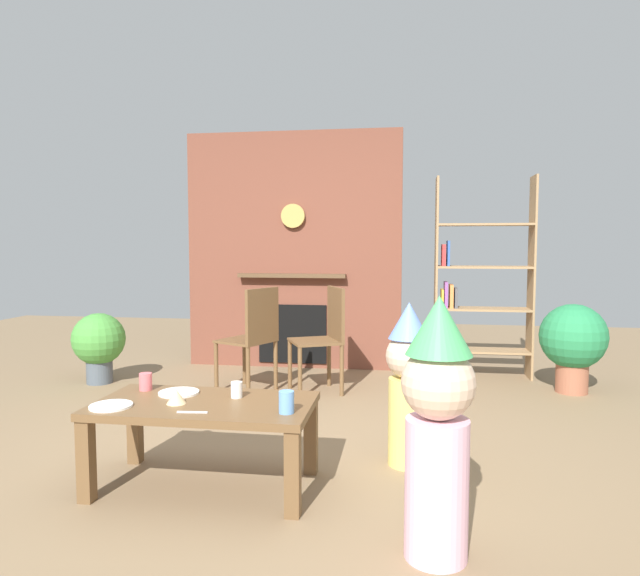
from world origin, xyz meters
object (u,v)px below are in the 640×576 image
at_px(birthday_cake_slice, 176,396).
at_px(dining_chair_left, 254,333).
at_px(paper_cup_near_left, 286,402).
at_px(dining_chair_middle, 325,333).
at_px(child_in_pink, 408,380).
at_px(potted_plant_tall, 573,340).
at_px(potted_plant_short, 99,342).
at_px(bookshelf, 475,287).
at_px(paper_cup_near_right, 237,390).
at_px(paper_plate_rear, 179,393).
at_px(paper_cup_center, 146,382).
at_px(coffee_table, 205,415).
at_px(child_with_cone_hat, 438,421).
at_px(paper_plate_front, 111,406).

distance_m(birthday_cake_slice, dining_chair_left, 1.92).
xyz_separation_m(paper_cup_near_left, dining_chair_left, (-0.70, 1.99, 0.01)).
bearing_deg(dining_chair_middle, child_in_pink, 89.42).
height_order(birthday_cake_slice, potted_plant_tall, potted_plant_tall).
bearing_deg(dining_chair_left, potted_plant_short, 21.04).
bearing_deg(bookshelf, potted_plant_short, -166.90).
bearing_deg(dining_chair_middle, birthday_cake_slice, 51.89).
bearing_deg(paper_cup_near_right, paper_plate_rear, 174.89).
height_order(paper_cup_near_left, paper_plate_rear, paper_cup_near_left).
xyz_separation_m(paper_cup_center, child_in_pink, (1.45, 0.28, -0.00)).
bearing_deg(paper_cup_near_right, bookshelf, 60.04).
relative_size(coffee_table, dining_chair_middle, 1.25).
bearing_deg(potted_plant_tall, child_with_cone_hat, -114.83).
distance_m(paper_cup_near_right, potted_plant_short, 2.66).
relative_size(paper_plate_front, child_in_pink, 0.22).
bearing_deg(child_with_cone_hat, potted_plant_tall, -91.33).
distance_m(paper_cup_near_right, potted_plant_tall, 3.17).
bearing_deg(bookshelf, paper_cup_center, -128.80).
relative_size(potted_plant_tall, potted_plant_short, 1.19).
relative_size(coffee_table, paper_cup_near_left, 10.45).
height_order(coffee_table, potted_plant_tall, potted_plant_tall).
bearing_deg(child_in_pink, paper_cup_near_right, -2.11).
xyz_separation_m(birthday_cake_slice, dining_chair_middle, (0.48, 2.05, 0.02)).
distance_m(paper_cup_near_right, birthday_cake_slice, 0.31).
distance_m(paper_cup_near_left, dining_chair_middle, 2.13).
relative_size(coffee_table, paper_plate_rear, 5.14).
bearing_deg(paper_cup_near_left, bookshelf, 67.17).
bearing_deg(coffee_table, child_in_pink, 23.62).
relative_size(dining_chair_middle, potted_plant_short, 1.40).
xyz_separation_m(paper_cup_center, paper_plate_rear, (0.21, -0.04, -0.04)).
height_order(paper_plate_front, potted_plant_short, potted_plant_short).
bearing_deg(child_in_pink, dining_chair_middle, -89.34).
bearing_deg(paper_cup_near_left, paper_plate_rear, 158.39).
relative_size(coffee_table, paper_cup_center, 11.70).
bearing_deg(child_with_cone_hat, child_in_pink, -60.01).
distance_m(paper_cup_center, paper_plate_rear, 0.22).
xyz_separation_m(coffee_table, paper_plate_rear, (-0.19, 0.13, 0.08)).
height_order(dining_chair_left, dining_chair_middle, same).
xyz_separation_m(birthday_cake_slice, dining_chair_left, (-0.11, 1.92, 0.02)).
xyz_separation_m(bookshelf, paper_cup_center, (-2.09, -2.60, -0.36)).
distance_m(child_with_cone_hat, child_in_pink, 0.97).
bearing_deg(paper_cup_center, potted_plant_short, 126.27).
relative_size(paper_cup_near_left, potted_plant_tall, 0.14).
relative_size(coffee_table, potted_plant_tall, 1.48).
bearing_deg(child_in_pink, child_with_cone_hat, 72.87).
xyz_separation_m(coffee_table, potted_plant_short, (-1.73, 1.98, -0.00)).
height_order(coffee_table, birthday_cake_slice, birthday_cake_slice).
distance_m(paper_cup_near_right, paper_cup_center, 0.55).
bearing_deg(bookshelf, child_with_cone_hat, -99.16).
bearing_deg(paper_cup_near_left, birthday_cake_slice, 172.83).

